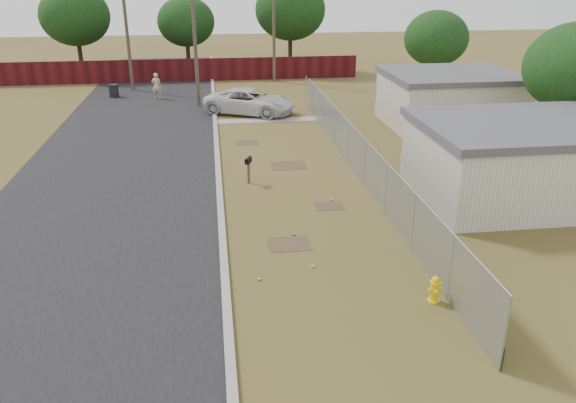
{
  "coord_description": "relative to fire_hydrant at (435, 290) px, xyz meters",
  "views": [
    {
      "loc": [
        -3.1,
        -21.63,
        8.57
      ],
      "look_at": [
        -0.69,
        -3.92,
        1.1
      ],
      "focal_mm": 35.0,
      "sensor_mm": 36.0,
      "label": 1
    }
  ],
  "objects": [
    {
      "name": "utility_poles",
      "position": [
        -6.37,
        29.67,
        4.31
      ],
      "size": [
        12.6,
        8.24,
        9.0
      ],
      "color": "brown",
      "rests_on": "ground"
    },
    {
      "name": "privacy_fence",
      "position": [
        -8.7,
        34.01,
        0.51
      ],
      "size": [
        30.0,
        0.12,
        1.8
      ],
      "primitive_type": "cube",
      "color": "#470F14",
      "rests_on": "ground"
    },
    {
      "name": "pedestrian",
      "position": [
        -9.62,
        27.67,
        0.51
      ],
      "size": [
        0.7,
        0.5,
        1.8
      ],
      "primitive_type": "imported",
      "rotation": [
        0.0,
        0.0,
        3.03
      ],
      "color": "#C6B391",
      "rests_on": "ground"
    },
    {
      "name": "street",
      "position": [
        -9.46,
        17.06,
        -0.37
      ],
      "size": [
        15.1,
        60.0,
        0.12
      ],
      "color": "black",
      "rests_on": "ground"
    },
    {
      "name": "scattered_litter",
      "position": [
        -2.72,
        5.75,
        -0.35
      ],
      "size": [
        3.48,
        10.73,
        0.07
      ],
      "color": "beige",
      "rests_on": "ground"
    },
    {
      "name": "horizon_trees",
      "position": [
        -1.86,
        32.56,
        4.24
      ],
      "size": [
        33.32,
        31.94,
        7.78
      ],
      "color": "#2F1E15",
      "rests_on": "ground"
    },
    {
      "name": "ground",
      "position": [
        -2.7,
        9.01,
        -0.39
      ],
      "size": [
        120.0,
        120.0,
        0.0
      ],
      "primitive_type": "plane",
      "color": "brown",
      "rests_on": "ground"
    },
    {
      "name": "fire_hydrant",
      "position": [
        0.0,
        0.0,
        0.0
      ],
      "size": [
        0.38,
        0.37,
        0.83
      ],
      "color": "yellow",
      "rests_on": "ground"
    },
    {
      "name": "houses",
      "position": [
        7.0,
        12.14,
        1.17
      ],
      "size": [
        9.3,
        17.24,
        3.1
      ],
      "color": "silver",
      "rests_on": "ground"
    },
    {
      "name": "pickup_truck",
      "position": [
        -3.46,
        22.35,
        0.4
      ],
      "size": [
        6.22,
        4.84,
        1.57
      ],
      "primitive_type": "imported",
      "rotation": [
        0.0,
        0.0,
        1.11
      ],
      "color": "silver",
      "rests_on": "ground"
    },
    {
      "name": "chainlink_fence",
      "position": [
        0.42,
        10.03,
        0.41
      ],
      "size": [
        0.1,
        27.06,
        2.02
      ],
      "color": "#979A9F",
      "rests_on": "ground"
    },
    {
      "name": "mailbox",
      "position": [
        -4.42,
        9.96,
        0.53
      ],
      "size": [
        0.34,
        0.5,
        1.17
      ],
      "color": "#4F402D",
      "rests_on": "ground"
    },
    {
      "name": "trash_bin",
      "position": [
        -12.72,
        28.62,
        0.07
      ],
      "size": [
        0.64,
        0.7,
        0.9
      ],
      "color": "black",
      "rests_on": "ground"
    }
  ]
}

